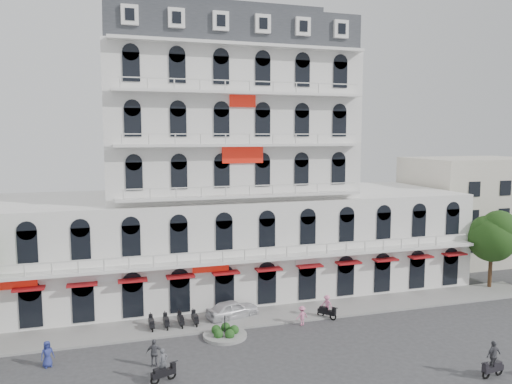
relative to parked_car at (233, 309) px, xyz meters
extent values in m
plane|color=#38383A|center=(1.54, -9.50, -0.74)|extent=(120.00, 120.00, 0.00)
cube|color=gray|center=(1.54, -0.50, -0.66)|extent=(53.00, 4.00, 0.16)
cube|color=silver|center=(1.54, 8.50, 3.76)|extent=(45.00, 14.00, 9.00)
cube|color=silver|center=(1.54, 8.50, 14.76)|extent=(22.00, 12.00, 13.00)
cube|color=#2D3035|center=(1.54, 8.50, 22.76)|extent=(21.56, 11.76, 3.00)
cube|color=#2D3035|center=(1.54, 8.50, 24.66)|extent=(15.84, 8.64, 0.80)
cube|color=maroon|center=(1.54, 1.00, 2.76)|extent=(40.50, 1.00, 0.15)
cube|color=red|center=(1.54, 2.38, 12.26)|extent=(3.50, 0.10, 1.40)
cube|color=beige|center=(31.54, 10.50, 5.26)|extent=(14.00, 10.00, 12.00)
cylinder|color=gray|center=(-1.46, -3.50, -0.62)|extent=(3.20, 3.20, 0.24)
cylinder|color=black|center=(-1.46, -3.50, 0.16)|extent=(0.08, 0.08, 1.40)
sphere|color=#1A4717|center=(-0.76, -3.50, -0.29)|extent=(0.70, 0.70, 0.70)
sphere|color=#1A4717|center=(-1.24, -2.84, -0.29)|extent=(0.70, 0.70, 0.70)
sphere|color=#1A4717|center=(-2.02, -3.08, -0.29)|extent=(0.70, 0.70, 0.70)
sphere|color=#1A4717|center=(-2.03, -3.90, -0.29)|extent=(0.70, 0.70, 0.70)
sphere|color=#1A4717|center=(-1.26, -4.17, -0.29)|extent=(0.70, 0.70, 0.70)
cylinder|color=#382314|center=(25.54, 0.50, 0.98)|extent=(0.36, 0.36, 3.43)
sphere|color=#123310|center=(25.54, 0.50, 4.10)|extent=(4.37, 4.37, 4.37)
sphere|color=#123310|center=(26.04, 0.20, 5.11)|extent=(3.43, 3.43, 3.43)
sphere|color=#123310|center=(25.14, 0.80, 4.72)|extent=(3.12, 3.12, 3.12)
imported|color=silver|center=(0.00, 0.00, 0.00)|extent=(4.64, 2.87, 1.47)
cube|color=black|center=(-6.50, -8.94, -0.19)|extent=(1.53, 0.86, 0.35)
torus|color=black|center=(-5.98, -8.75, -0.46)|extent=(0.60, 0.32, 0.60)
torus|color=black|center=(-7.01, -9.13, -0.46)|extent=(0.60, 0.32, 0.60)
imported|color=#525359|center=(-6.50, -8.94, 0.52)|extent=(0.69, 0.57, 1.61)
cube|color=#232127|center=(12.69, -14.12, -0.19)|extent=(1.53, 0.55, 0.35)
torus|color=black|center=(12.14, -14.20, -0.46)|extent=(0.61, 0.20, 0.60)
torus|color=black|center=(13.23, -14.05, -0.46)|extent=(0.61, 0.20, 0.60)
imported|color=#4E4E55|center=(12.69, -14.12, 0.64)|extent=(1.13, 0.59, 1.85)
cube|color=black|center=(7.19, -2.30, -0.19)|extent=(1.20, 1.40, 0.35)
torus|color=black|center=(7.53, -2.73, -0.46)|extent=(0.46, 0.55, 0.60)
torus|color=black|center=(6.85, -1.86, -0.46)|extent=(0.46, 0.55, 0.60)
imported|color=pink|center=(7.19, -2.30, 0.46)|extent=(1.03, 1.10, 1.49)
imported|color=navy|center=(-13.29, -4.85, 0.11)|extent=(0.97, 0.83, 1.69)
imported|color=#525259|center=(-6.80, -6.77, 0.16)|extent=(1.13, 0.69, 1.80)
imported|color=pink|center=(4.76, -3.01, 0.02)|extent=(1.07, 0.75, 1.52)
camera|label=1|loc=(-9.41, -37.51, 13.83)|focal=35.00mm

